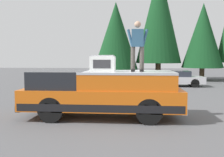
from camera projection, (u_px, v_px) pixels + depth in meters
ground_plane at (121, 116)px, 9.08m from camera, size 90.00×90.00×0.00m
pickup_truck at (103, 93)px, 8.90m from camera, size 2.01×5.54×1.65m
compressor_unit at (103, 63)px, 8.66m from camera, size 0.65×0.84×0.56m
person_on_truck_bed at (137, 45)px, 8.43m from camera, size 0.29×0.72×1.69m
parked_car_silver at (176, 79)px, 18.87m from camera, size 1.64×4.10×1.16m
parked_car_grey at (101, 78)px, 19.38m from camera, size 1.64×4.10×1.16m
conifer_left at (203, 36)px, 23.60m from camera, size 3.83×3.83×7.26m
conifer_center_left at (159, 15)px, 24.53m from camera, size 4.43×4.43×10.97m
conifer_center_right at (116, 36)px, 24.37m from camera, size 4.31×4.31×7.54m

